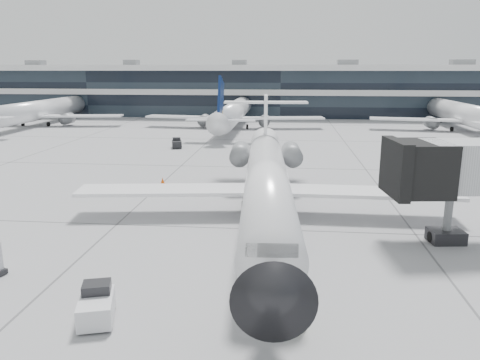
# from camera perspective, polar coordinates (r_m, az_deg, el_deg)

# --- Properties ---
(ground) EXTENTS (220.00, 220.00, 0.00)m
(ground) POSITION_cam_1_polar(r_m,az_deg,el_deg) (31.47, 2.64, -6.03)
(ground) COLOR gray
(ground) RESTS_ON ground
(terminal) EXTENTS (170.00, 22.00, 10.00)m
(terminal) POSITION_cam_1_polar(r_m,az_deg,el_deg) (111.77, 5.04, 10.60)
(terminal) COLOR black
(terminal) RESTS_ON ground
(bg_jet_left) EXTENTS (32.00, 40.00, 9.60)m
(bg_jet_left) POSITION_cam_1_polar(r_m,az_deg,el_deg) (97.14, -23.06, 6.20)
(bg_jet_left) COLOR white
(bg_jet_left) RESTS_ON ground
(bg_jet_center) EXTENTS (32.00, 40.00, 9.60)m
(bg_jet_center) POSITION_cam_1_polar(r_m,az_deg,el_deg) (85.80, -0.68, 6.44)
(bg_jet_center) COLOR white
(bg_jet_center) RESTS_ON ground
(bg_jet_right) EXTENTS (32.00, 40.00, 9.60)m
(bg_jet_right) POSITION_cam_1_polar(r_m,az_deg,el_deg) (90.55, 25.49, 5.51)
(bg_jet_right) COLOR white
(bg_jet_right) RESTS_ON ground
(regional_jet) EXTENTS (27.58, 34.43, 7.95)m
(regional_jet) POSITION_cam_1_polar(r_m,az_deg,el_deg) (33.54, 3.31, 0.03)
(regional_jet) COLOR white
(regional_jet) RESTS_ON ground
(ramp_worker) EXTENTS (0.76, 0.70, 1.74)m
(ramp_worker) POSITION_cam_1_polar(r_m,az_deg,el_deg) (20.05, 7.51, -15.34)
(ramp_worker) COLOR #CBF419
(ramp_worker) RESTS_ON ground
(baggage_tug) EXTENTS (1.99, 2.65, 1.50)m
(baggage_tug) POSITION_cam_1_polar(r_m,az_deg,el_deg) (21.48, -17.09, -14.40)
(baggage_tug) COLOR silver
(baggage_tug) RESTS_ON ground
(traffic_cone) EXTENTS (0.43, 0.43, 0.62)m
(traffic_cone) POSITION_cam_1_polar(r_m,az_deg,el_deg) (44.06, -9.42, -0.10)
(traffic_cone) COLOR #F8560D
(traffic_cone) RESTS_ON ground
(far_tug) EXTENTS (1.76, 2.35, 1.33)m
(far_tug) POSITION_cam_1_polar(r_m,az_deg,el_deg) (63.95, -7.72, 4.45)
(far_tug) COLOR black
(far_tug) RESTS_ON ground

